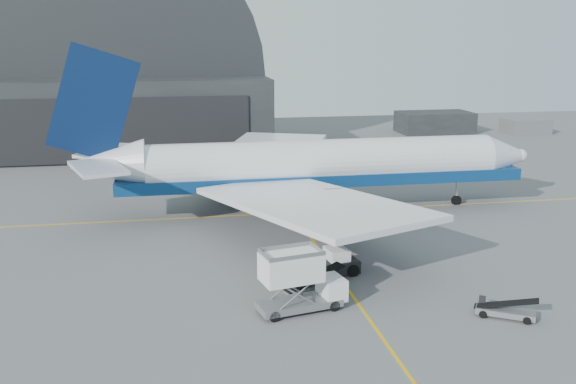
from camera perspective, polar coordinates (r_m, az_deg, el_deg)
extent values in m
plane|color=#565659|center=(50.51, 4.82, -7.89)|extent=(200.00, 200.00, 0.00)
cube|color=gold|center=(68.99, 0.49, -1.84)|extent=(80.00, 0.25, 0.02)
cube|color=gold|center=(48.73, 5.44, -8.73)|extent=(0.25, 40.00, 0.02)
cube|color=black|center=(111.34, -15.30, 6.83)|extent=(50.00, 28.00, 12.00)
cube|color=black|center=(97.54, -15.91, 5.27)|extent=(42.00, 0.40, 9.50)
cube|color=black|center=(129.02, 12.85, 5.19)|extent=(14.00, 8.00, 4.00)
cube|color=slate|center=(133.17, 20.30, 4.94)|extent=(8.00, 6.00, 2.80)
cylinder|color=white|center=(68.47, 3.16, 2.63)|extent=(37.13, 4.95, 4.95)
cone|color=white|center=(76.03, 18.63, 3.04)|extent=(4.54, 4.95, 4.95)
sphere|color=white|center=(77.05, 19.98, 3.07)|extent=(1.44, 1.44, 1.44)
cone|color=white|center=(66.80, -15.68, 2.38)|extent=(7.22, 4.95, 4.95)
cube|color=black|center=(75.34, 17.84, 3.49)|extent=(2.68, 2.27, 0.72)
cube|color=navy|center=(68.80, 3.14, 1.32)|extent=(43.31, 5.00, 1.24)
cube|color=white|center=(56.04, 1.99, -0.98)|extent=(19.02, 25.29, 1.50)
cube|color=white|center=(79.82, -1.82, 3.50)|extent=(19.02, 25.29, 1.50)
cube|color=white|center=(62.20, -16.55, 2.09)|extent=(6.31, 8.63, 0.36)
cube|color=white|center=(71.28, -15.81, 3.58)|extent=(6.31, 8.63, 0.36)
cube|color=#08193D|center=(66.02, -16.93, 7.52)|extent=(9.56, 0.52, 11.88)
cylinder|color=gray|center=(61.04, 3.99, -1.36)|extent=(5.36, 2.78, 2.78)
cylinder|color=gray|center=(76.68, 0.94, 1.82)|extent=(5.36, 2.78, 2.78)
cylinder|color=#A5A5AA|center=(74.41, 14.78, 0.00)|extent=(0.29, 0.29, 2.89)
cylinder|color=black|center=(74.64, 14.74, -0.73)|extent=(1.13, 0.36, 1.13)
cylinder|color=black|center=(66.01, 2.03, -2.07)|extent=(1.34, 0.46, 1.34)
cylinder|color=black|center=(72.24, 0.91, -0.66)|extent=(1.34, 0.46, 1.34)
cube|color=slate|center=(45.09, 0.97, -9.87)|extent=(6.15, 3.48, 0.48)
cube|color=white|center=(45.77, 3.89, -8.48)|extent=(1.97, 2.49, 1.54)
cube|color=black|center=(45.98, 4.72, -8.06)|extent=(0.46, 1.81, 0.87)
cube|color=white|center=(43.84, 0.29, -6.69)|extent=(4.47, 3.21, 1.93)
cylinder|color=black|center=(45.17, 4.12, -10.06)|extent=(0.82, 0.44, 0.77)
cylinder|color=black|center=(46.84, 3.00, -9.14)|extent=(0.82, 0.44, 0.77)
cylinder|color=black|center=(43.52, -1.22, -10.99)|extent=(0.82, 0.44, 0.77)
cylinder|color=black|center=(45.25, -2.17, -9.98)|extent=(0.82, 0.44, 0.77)
cube|color=black|center=(51.73, 3.63, -6.59)|extent=(4.88, 3.19, 1.02)
cube|color=white|center=(51.67, 4.35, -5.55)|extent=(1.89, 2.27, 1.02)
cylinder|color=black|center=(51.43, 5.77, -6.96)|extent=(1.07, 0.55, 1.02)
cylinder|color=black|center=(53.37, 4.73, -6.15)|extent=(1.07, 0.55, 1.02)
cylinder|color=black|center=(50.23, 2.45, -7.42)|extent=(1.07, 0.55, 1.02)
cylinder|color=black|center=(52.21, 1.52, -6.57)|extent=(1.07, 0.55, 1.02)
cube|color=slate|center=(48.05, 2.37, -8.42)|extent=(4.80, 3.11, 0.47)
cube|color=black|center=(47.78, 2.38, -7.62)|extent=(4.89, 2.74, 1.32)
cube|color=black|center=(47.35, 0.10, -8.08)|extent=(0.63, 0.57, 0.62)
cylinder|color=black|center=(48.45, 4.49, -8.45)|extent=(0.67, 0.47, 0.62)
cylinder|color=black|center=(49.54, 3.49, -7.92)|extent=(0.67, 0.47, 0.62)
cylinder|color=black|center=(46.70, 1.17, -9.29)|extent=(0.67, 0.47, 0.62)
cylinder|color=black|center=(47.83, 0.22, -8.72)|extent=(0.67, 0.47, 0.62)
cube|color=slate|center=(46.51, 18.76, -10.06)|extent=(3.97, 3.12, 0.39)
cube|color=black|center=(46.28, 18.82, -9.37)|extent=(3.96, 2.87, 1.12)
cube|color=black|center=(46.83, 16.88, -9.17)|extent=(0.56, 0.53, 0.52)
cylinder|color=black|center=(46.01, 20.48, -10.66)|extent=(0.56, 0.46, 0.52)
cylinder|color=black|center=(47.13, 20.50, -10.06)|extent=(0.56, 0.46, 0.52)
cylinder|color=black|center=(46.04, 16.95, -10.35)|extent=(0.56, 0.46, 0.52)
cylinder|color=black|center=(47.16, 17.06, -9.76)|extent=(0.56, 0.46, 0.52)
cube|color=#FF2E08|center=(55.46, 2.80, -5.82)|extent=(0.41, 0.41, 0.03)
cone|color=#FF2E08|center=(55.37, 2.80, -5.54)|extent=(0.41, 0.41, 0.59)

